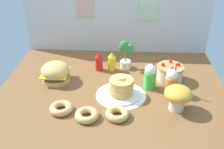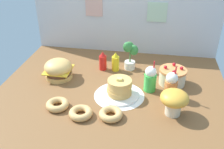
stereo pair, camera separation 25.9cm
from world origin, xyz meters
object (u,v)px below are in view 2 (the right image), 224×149
object	(u,v)px
pancake_stack	(119,89)
donut_chocolate	(81,113)
donut_vanilla	(111,114)
mushroom_stool	(174,100)
orange_float_cup	(171,85)
layer_cake	(172,76)
mustard_bottle	(116,62)
ketchup_bottle	(103,61)
burger	(58,69)
donut_pink_glaze	(58,104)
potted_plant	(130,54)
cream_soda_cup	(150,79)

from	to	relation	value
pancake_stack	donut_chocolate	size ratio (longest dim) A/B	1.83
donut_vanilla	mushroom_stool	bearing A→B (deg)	14.91
pancake_stack	mushroom_stool	distance (m)	0.55
orange_float_cup	layer_cake	bearing A→B (deg)	84.27
pancake_stack	mustard_bottle	world-z (taller)	mustard_bottle
pancake_stack	layer_cake	distance (m)	0.60
layer_cake	orange_float_cup	bearing A→B (deg)	-95.73
layer_cake	ketchup_bottle	world-z (taller)	ketchup_bottle
orange_float_cup	donut_vanilla	bearing A→B (deg)	-141.71
ketchup_bottle	donut_vanilla	xyz separation A→B (m)	(0.24, -0.84, -0.07)
burger	layer_cake	bearing A→B (deg)	4.04
mustard_bottle	mushroom_stool	xyz separation A→B (m)	(0.63, -0.70, 0.04)
orange_float_cup	mushroom_stool	bearing A→B (deg)	-85.71
donut_pink_glaze	donut_vanilla	xyz separation A→B (m)	(0.50, -0.05, 0.00)
mushroom_stool	potted_plant	bearing A→B (deg)	121.34
pancake_stack	mushroom_stool	size ratio (longest dim) A/B	1.55
orange_float_cup	ketchup_bottle	bearing A→B (deg)	149.90
orange_float_cup	donut_pink_glaze	world-z (taller)	orange_float_cup
burger	potted_plant	distance (m)	0.82
mustard_bottle	donut_pink_glaze	xyz separation A→B (m)	(-0.41, -0.79, -0.07)
donut_vanilla	mustard_bottle	bearing A→B (deg)	96.51
donut_vanilla	potted_plant	world-z (taller)	potted_plant
burger	donut_pink_glaze	world-z (taller)	burger
donut_vanilla	cream_soda_cup	bearing A→B (deg)	57.60
donut_pink_glaze	donut_vanilla	distance (m)	0.51
pancake_stack	mustard_bottle	bearing A→B (deg)	103.48
burger	ketchup_bottle	distance (m)	0.51
donut_pink_glaze	mushroom_stool	size ratio (longest dim) A/B	0.85
layer_cake	cream_soda_cup	world-z (taller)	cream_soda_cup
pancake_stack	donut_pink_glaze	xyz separation A→B (m)	(-0.53, -0.29, -0.05)
mushroom_stool	orange_float_cup	bearing A→B (deg)	94.29
ketchup_bottle	mushroom_stool	xyz separation A→B (m)	(0.77, -0.70, 0.04)
pancake_stack	mustard_bottle	size ratio (longest dim) A/B	1.70
cream_soda_cup	donut_pink_glaze	xyz separation A→B (m)	(-0.82, -0.44, -0.10)
mustard_bottle	cream_soda_cup	distance (m)	0.54
mustard_bottle	orange_float_cup	xyz separation A→B (m)	(0.61, -0.44, 0.03)
cream_soda_cup	donut_pink_glaze	distance (m)	0.93
donut_chocolate	mustard_bottle	bearing A→B (deg)	79.34
burger	donut_vanilla	xyz separation A→B (m)	(0.68, -0.57, -0.07)
layer_cake	pancake_stack	bearing A→B (deg)	-148.06
layer_cake	donut_vanilla	world-z (taller)	layer_cake
layer_cake	donut_vanilla	size ratio (longest dim) A/B	1.34
donut_pink_glaze	donut_chocolate	distance (m)	0.26
donut_vanilla	potted_plant	size ratio (longest dim) A/B	0.61
donut_chocolate	potted_plant	xyz separation A→B (m)	(0.32, 0.94, 0.15)
layer_cake	potted_plant	xyz separation A→B (m)	(-0.48, 0.25, 0.10)
burger	mushroom_stool	size ratio (longest dim) A/B	1.21
donut_pink_glaze	donut_chocolate	world-z (taller)	same
donut_pink_glaze	mushroom_stool	bearing A→B (deg)	4.92
layer_cake	orange_float_cup	distance (m)	0.26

